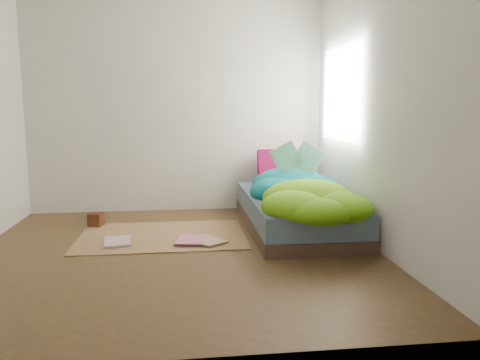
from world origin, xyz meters
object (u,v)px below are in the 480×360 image
Objects in this scene: open_book at (298,149)px; bed at (295,212)px; floor_book_a at (104,243)px; pillow_magenta at (275,167)px; wooden_box at (96,219)px; floor_book_b at (177,240)px.

bed is at bearing -100.32° from open_book.
open_book is at bearing 7.65° from floor_book_a.
pillow_magenta is 2.12m from wooden_box.
bed is 14.80× the size of wooden_box.
floor_book_b reaches higher than floor_book_a.
bed is 6.09× the size of floor_book_a.
open_book is 1.33× the size of floor_book_b.
wooden_box is at bearing 97.62° from floor_book_a.
floor_book_a is (0.19, -0.70, -0.06)m from wooden_box.
floor_book_a is at bearing -173.15° from floor_book_b.
bed is 1.31m from floor_book_b.
open_book reaches higher than floor_book_b.
wooden_box is at bearing -163.86° from pillow_magenta.
floor_book_a is at bearing -167.91° from bed.
floor_book_a is at bearing -156.30° from open_book.
open_book is 2.26m from wooden_box.
open_book is 3.39× the size of wooden_box.
floor_book_a is (-1.93, -0.53, -0.80)m from open_book.
pillow_magenta is 0.89× the size of open_book.
pillow_magenta is 2.23m from floor_book_a.
floor_book_b is at bearing -148.50° from open_book.
floor_book_a is 0.66m from floor_book_b.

